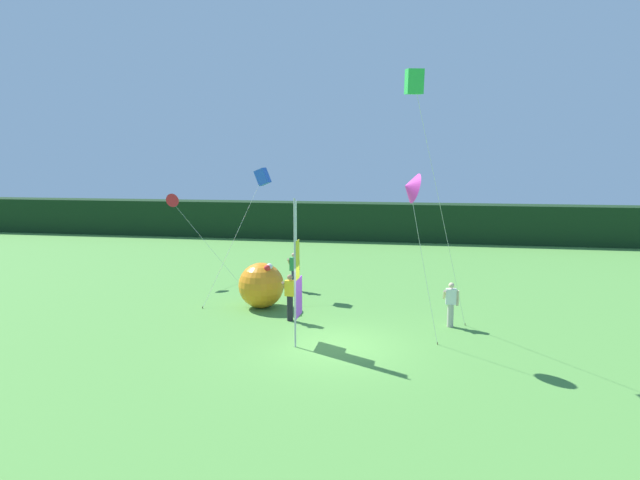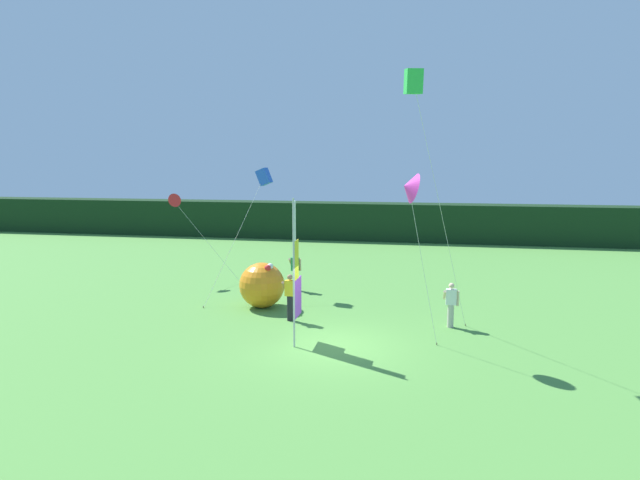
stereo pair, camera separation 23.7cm
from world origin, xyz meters
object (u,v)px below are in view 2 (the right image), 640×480
person_near_banner (290,296)px  kite_magenta_delta_2 (409,187)px  inflatable_balloon (262,285)px  kite_green_box_0 (414,83)px  banner_flag (296,275)px  person_mid_field (451,304)px  person_far_left (295,270)px  kite_blue_box_1 (264,177)px  kite_red_delta_3 (174,201)px

person_near_banner → kite_magenta_delta_2: size_ratio=0.31×
inflatable_balloon → kite_green_box_0: bearing=-28.1°
banner_flag → person_mid_field: bearing=29.0°
banner_flag → kite_magenta_delta_2: 4.42m
person_far_left → kite_magenta_delta_2: kite_magenta_delta_2 is taller
kite_green_box_0 → kite_blue_box_1: size_ratio=1.55×
banner_flag → inflatable_balloon: (-2.36, 4.02, -1.33)m
person_mid_field → inflatable_balloon: size_ratio=0.87×
kite_blue_box_1 → kite_green_box_0: bearing=-42.8°
person_near_banner → person_far_left: size_ratio=1.00×
kite_green_box_0 → person_mid_field: bearing=52.2°
person_mid_field → kite_blue_box_1: bearing=151.9°
inflatable_balloon → kite_blue_box_1: kite_blue_box_1 is taller
person_mid_field → kite_red_delta_3: size_ratio=0.37×
person_near_banner → kite_blue_box_1: (-2.30, 4.56, 4.17)m
person_near_banner → person_far_left: bearing=101.2°
person_near_banner → kite_red_delta_3: 9.51m
person_mid_field → person_far_left: (-6.65, 4.37, 0.08)m
banner_flag → kite_blue_box_1: size_ratio=0.85×
person_mid_field → person_near_banner: bearing=-177.2°
person_near_banner → kite_green_box_0: bearing=-19.9°
person_mid_field → kite_green_box_0: kite_green_box_0 is taller
banner_flag → person_near_banner: 2.90m
kite_red_delta_3 → kite_green_box_0: bearing=-31.9°
person_near_banner → kite_green_box_0: kite_green_box_0 is taller
person_near_banner → kite_magenta_delta_2: bearing=-26.1°
person_near_banner → kite_red_delta_3: bearing=142.0°
banner_flag → kite_green_box_0: 6.91m
person_mid_field → kite_blue_box_1: 10.04m
kite_blue_box_1 → kite_magenta_delta_2: (6.55, -6.65, -0.09)m
person_near_banner → kite_green_box_0: (4.31, -1.56, 7.22)m
kite_magenta_delta_2 → banner_flag: bearing=-173.9°
person_mid_field → inflatable_balloon: (-7.27, 1.29, 0.06)m
person_mid_field → person_far_left: person_far_left is taller
kite_green_box_0 → kite_blue_box_1: 9.51m
kite_magenta_delta_2 → kite_blue_box_1: bearing=134.6°
person_far_left → kite_blue_box_1: bearing=-176.4°
banner_flag → kite_blue_box_1: 8.18m
banner_flag → person_mid_field: 5.79m
banner_flag → kite_blue_box_1: (-3.12, 7.01, 2.85)m
kite_magenta_delta_2 → person_near_banner: bearing=153.9°
person_mid_field → kite_red_delta_3: bearing=157.7°
banner_flag → person_mid_field: size_ratio=2.94×
banner_flag → kite_green_box_0: size_ratio=0.55×
kite_green_box_0 → kite_blue_box_1: bearing=137.2°
person_far_left → kite_blue_box_1: kite_blue_box_1 is taller
kite_blue_box_1 → person_far_left: bearing=3.6°
inflatable_balloon → kite_magenta_delta_2: kite_magenta_delta_2 is taller
person_far_left → inflatable_balloon: 3.14m
person_near_banner → person_mid_field: bearing=2.8°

